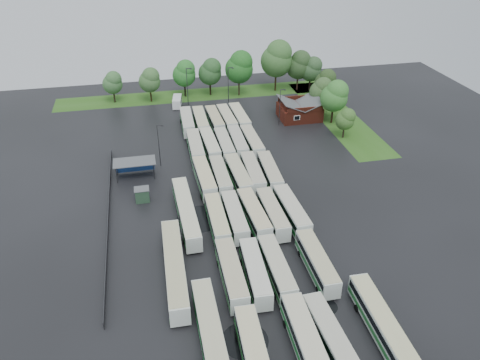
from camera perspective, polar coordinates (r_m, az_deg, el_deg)
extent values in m
plane|color=black|center=(79.01, 0.42, -6.10)|extent=(160.00, 160.00, 0.00)
cube|color=maroon|center=(120.10, 7.25, 8.23)|extent=(10.00, 8.00, 3.40)
cube|color=#4C4F51|center=(118.35, 6.17, 9.31)|extent=(5.07, 8.60, 2.19)
cube|color=#4C4F51|center=(119.94, 8.48, 9.45)|extent=(5.07, 8.60, 2.19)
cube|color=maroon|center=(115.79, 7.95, 8.48)|extent=(9.00, 0.20, 1.20)
cube|color=silver|center=(115.84, 6.95, 7.54)|extent=(1.60, 0.12, 1.20)
cylinder|color=#2D2D30|center=(93.81, -14.81, 0.53)|extent=(0.16, 0.16, 3.40)
cylinder|color=#2D2D30|center=(93.55, -10.43, 1.01)|extent=(0.16, 0.16, 3.40)
cylinder|color=#2D2D30|center=(96.60, -14.79, 1.46)|extent=(0.16, 0.16, 3.40)
cylinder|color=#2D2D30|center=(96.35, -10.54, 1.93)|extent=(0.16, 0.16, 3.40)
cube|color=#4C4F51|center=(94.15, -12.77, 2.19)|extent=(8.20, 4.20, 0.15)
cube|color=navy|center=(96.72, -12.66, 1.73)|extent=(7.60, 0.08, 2.60)
cube|color=#24412B|center=(87.45, -11.83, -1.80)|extent=(2.50, 2.00, 2.50)
cube|color=#4C4F51|center=(86.76, -11.92, -1.07)|extent=(2.70, 2.20, 0.12)
cube|color=#2C5917|center=(135.91, -4.78, 10.35)|extent=(80.00, 10.00, 0.01)
cube|color=#2C5917|center=(124.25, 11.61, 7.78)|extent=(10.00, 50.00, 0.01)
cube|color=#2D2D30|center=(84.33, -15.74, -4.26)|extent=(0.10, 50.00, 1.20)
cube|color=silver|center=(58.49, 1.70, -20.42)|extent=(3.14, 12.79, 2.91)
cube|color=black|center=(58.04, 1.71, -20.06)|extent=(3.18, 12.28, 0.93)
cube|color=#0F791B|center=(58.99, 1.69, -20.81)|extent=(3.18, 12.54, 0.64)
cube|color=#C9C090|center=(57.32, 1.72, -19.48)|extent=(3.02, 12.41, 0.13)
cylinder|color=black|center=(62.13, 0.74, -18.40)|extent=(2.70, 1.02, 1.02)
cube|color=silver|center=(60.16, 7.99, -18.81)|extent=(2.98, 13.03, 2.97)
cube|color=black|center=(59.71, 8.04, -18.44)|extent=(3.03, 12.51, 0.95)
cube|color=#0F7324|center=(60.65, 7.95, -19.21)|extent=(3.03, 12.77, 0.65)
cube|color=beige|center=(59.00, 8.11, -17.84)|extent=(2.86, 12.63, 0.13)
cylinder|color=black|center=(63.81, 6.62, -16.93)|extent=(2.76, 1.04, 1.04)
cube|color=silver|center=(61.10, 10.90, -18.27)|extent=(3.13, 12.46, 2.83)
cube|color=black|center=(60.68, 10.96, -17.92)|extent=(3.17, 11.97, 0.91)
cube|color=#117220|center=(61.57, 10.84, -18.65)|extent=(3.17, 12.22, 0.62)
cube|color=#AEAB96|center=(60.01, 11.05, -17.35)|extent=(3.01, 12.09, 0.12)
cylinder|color=black|center=(64.53, 9.44, -16.55)|extent=(2.63, 0.99, 0.99)
cube|color=silver|center=(67.81, -1.06, -11.37)|extent=(2.81, 12.89, 2.95)
cube|color=black|center=(67.42, -1.06, -11.00)|extent=(2.87, 12.38, 0.94)
cube|color=#1C6F25|center=(68.25, -1.05, -11.77)|extent=(2.86, 12.63, 0.65)
cube|color=tan|center=(66.79, -1.07, -10.40)|extent=(2.70, 12.50, 0.13)
cylinder|color=black|center=(65.93, -0.32, -14.68)|extent=(2.73, 1.03, 1.03)
cylinder|color=black|center=(71.81, -1.70, -10.08)|extent=(2.73, 1.03, 1.03)
cube|color=silver|center=(68.14, 1.85, -11.20)|extent=(3.17, 12.56, 2.85)
cube|color=black|center=(67.76, 1.86, -10.84)|extent=(3.21, 12.07, 0.91)
cube|color=#09701A|center=(68.56, 1.84, -11.59)|extent=(3.21, 12.32, 0.63)
cube|color=beige|center=(67.16, 1.87, -10.27)|extent=(3.05, 12.19, 0.12)
cylinder|color=black|center=(66.35, 2.67, -14.37)|extent=(2.65, 1.00, 1.00)
cylinder|color=black|center=(71.98, 1.06, -9.97)|extent=(2.65, 1.00, 1.00)
cube|color=silver|center=(68.99, 4.47, -10.67)|extent=(2.61, 12.44, 2.85)
cube|color=black|center=(68.61, 4.49, -10.32)|extent=(2.68, 11.94, 0.91)
cube|color=#20732D|center=(69.40, 4.45, -11.06)|extent=(2.67, 12.19, 0.63)
cube|color=#B7B397|center=(68.02, 4.52, -9.74)|extent=(2.51, 12.06, 0.12)
cylinder|color=black|center=(67.20, 5.38, -13.77)|extent=(2.64, 0.99, 0.99)
cylinder|color=black|center=(72.79, 3.55, -9.49)|extent=(2.64, 0.99, 0.99)
cube|color=silver|center=(70.63, 9.34, -9.88)|extent=(2.65, 12.52, 2.87)
cube|color=black|center=(70.26, 9.38, -9.53)|extent=(2.71, 12.02, 0.92)
cube|color=#237A34|center=(71.04, 9.30, -10.26)|extent=(2.70, 12.27, 0.63)
cube|color=tan|center=(69.68, 9.44, -8.95)|extent=(2.54, 12.14, 0.13)
cylinder|color=black|center=(68.88, 10.42, -12.89)|extent=(2.66, 1.00, 1.00)
cylinder|color=black|center=(74.37, 8.17, -8.77)|extent=(2.66, 1.00, 1.00)
cube|color=silver|center=(78.21, -2.81, -4.87)|extent=(2.71, 12.41, 2.84)
cube|color=black|center=(77.88, -2.82, -4.53)|extent=(2.77, 11.91, 0.91)
cube|color=#157429|center=(78.58, -2.80, -5.24)|extent=(2.76, 12.16, 0.62)
cube|color=#C5BF8A|center=(77.36, -2.84, -3.98)|extent=(2.60, 12.04, 0.12)
cylinder|color=black|center=(75.94, -2.27, -7.45)|extent=(2.63, 0.99, 0.99)
cylinder|color=black|center=(82.23, -3.26, -4.09)|extent=(2.63, 0.99, 0.99)
cube|color=silver|center=(78.81, -0.65, -4.52)|extent=(2.65, 12.37, 2.83)
cube|color=black|center=(78.49, -0.66, -4.18)|extent=(2.70, 11.87, 0.91)
cube|color=#10701B|center=(79.18, -0.65, -4.88)|extent=(2.70, 12.12, 0.62)
cube|color=#BCB9A3|center=(77.97, -0.66, -3.64)|extent=(2.54, 11.99, 0.12)
cylinder|color=black|center=(76.56, -0.05, -7.06)|extent=(2.62, 0.99, 0.99)
cylinder|color=black|center=(82.80, -1.20, -3.76)|extent=(2.62, 0.99, 0.99)
cube|color=silver|center=(79.35, 1.71, -4.21)|extent=(3.27, 12.78, 2.90)
cube|color=black|center=(79.02, 1.71, -3.87)|extent=(3.31, 12.28, 0.93)
cube|color=#0F7325|center=(79.72, 1.70, -4.58)|extent=(3.31, 12.53, 0.64)
cube|color=#C6B98B|center=(78.50, 1.73, -3.31)|extent=(3.15, 12.39, 0.13)
cylinder|color=black|center=(77.06, 2.41, -6.79)|extent=(2.69, 1.01, 1.01)
cylinder|color=black|center=(83.41, 1.03, -3.46)|extent=(2.69, 1.01, 1.01)
cube|color=silver|center=(79.71, 3.98, -4.12)|extent=(2.77, 12.58, 2.88)
cube|color=black|center=(79.38, 3.99, -3.78)|extent=(2.83, 12.08, 0.92)
cube|color=#1E7B2A|center=(80.07, 3.96, -4.49)|extent=(2.82, 12.33, 0.63)
cube|color=#B5AD8B|center=(78.86, 4.02, -3.23)|extent=(2.66, 12.21, 0.13)
cylinder|color=black|center=(77.47, 4.74, -6.65)|extent=(2.67, 1.00, 1.00)
cylinder|color=black|center=(83.69, 3.20, -3.38)|extent=(2.67, 1.00, 1.00)
cube|color=silver|center=(80.54, 6.28, -3.78)|extent=(3.11, 12.99, 2.96)
cube|color=black|center=(80.20, 6.30, -3.44)|extent=(3.16, 12.48, 0.95)
cube|color=#106A21|center=(80.91, 6.25, -4.16)|extent=(3.16, 12.74, 0.65)
cube|color=#BCB8A1|center=(79.68, 6.34, -2.88)|extent=(2.99, 12.60, 0.13)
cylinder|color=black|center=(78.26, 7.13, -6.35)|extent=(2.74, 1.03, 1.03)
cylinder|color=black|center=(84.60, 5.38, -3.05)|extent=(2.74, 1.03, 1.03)
cube|color=silver|center=(89.57, -4.37, 0.22)|extent=(3.02, 12.96, 2.96)
cube|color=black|center=(89.27, -4.38, 0.54)|extent=(3.07, 12.45, 0.95)
cube|color=#22712E|center=(89.90, -4.35, -0.14)|extent=(3.06, 12.71, 0.65)
cube|color=#CBBF8C|center=(88.80, -4.41, 1.07)|extent=(2.90, 12.57, 0.13)
cylinder|color=black|center=(86.87, -3.93, -1.98)|extent=(2.74, 1.03, 1.03)
cylinder|color=black|center=(93.85, -4.70, 0.70)|extent=(2.74, 1.03, 1.03)
cube|color=silver|center=(90.11, -2.38, 0.42)|extent=(2.63, 12.31, 2.82)
cube|color=black|center=(89.82, -2.39, 0.73)|extent=(2.69, 11.82, 0.90)
cube|color=#106A21|center=(90.42, -2.38, 0.08)|extent=(2.68, 12.07, 0.62)
cube|color=#AEAA8C|center=(89.37, -2.41, 1.23)|extent=(2.52, 11.94, 0.12)
cylinder|color=black|center=(87.54, -1.91, -1.65)|extent=(2.61, 0.98, 0.98)
cylinder|color=black|center=(94.17, -2.79, 0.87)|extent=(2.61, 0.98, 0.98)
cube|color=silver|center=(90.20, -0.23, 0.56)|extent=(3.15, 13.00, 2.96)
cube|color=black|center=(89.90, -0.23, 0.88)|extent=(3.19, 12.48, 0.95)
cube|color=#0E761D|center=(90.53, -0.23, 0.20)|extent=(3.19, 12.74, 0.65)
cube|color=#B7B28B|center=(89.44, -0.23, 1.40)|extent=(3.02, 12.61, 0.13)
cylinder|color=black|center=(87.53, 0.33, -1.62)|extent=(2.74, 1.03, 1.03)
cylinder|color=black|center=(94.44, -0.75, 1.02)|extent=(2.74, 1.03, 1.03)
cube|color=silver|center=(91.09, 1.56, 0.86)|extent=(3.09, 12.91, 2.94)
cube|color=black|center=(90.79, 1.57, 1.18)|extent=(3.14, 12.40, 0.94)
cube|color=#146F1E|center=(91.41, 1.55, 0.51)|extent=(3.14, 12.66, 0.65)
cube|color=#AFA98F|center=(90.33, 1.57, 1.70)|extent=(2.98, 12.52, 0.13)
cylinder|color=black|center=(88.44, 2.17, -1.27)|extent=(2.73, 1.03, 1.03)
cylinder|color=black|center=(95.28, 0.97, 1.31)|extent=(2.73, 1.03, 1.03)
cube|color=silver|center=(91.59, 3.64, 0.96)|extent=(3.15, 12.67, 2.88)
cube|color=black|center=(91.30, 3.65, 1.27)|extent=(3.19, 12.17, 0.92)
cube|color=#187A23|center=(91.90, 3.63, 0.61)|extent=(3.19, 12.43, 0.63)
cube|color=#AEA789|center=(90.85, 3.67, 1.77)|extent=(3.03, 12.29, 0.13)
cylinder|color=black|center=(89.02, 4.29, -1.11)|extent=(2.67, 1.01, 1.01)
cylinder|color=black|center=(95.66, 2.98, 1.39)|extent=(2.67, 1.01, 1.01)
cube|color=silver|center=(101.24, -5.46, 4.00)|extent=(2.92, 12.91, 2.95)
cube|color=black|center=(100.97, -5.47, 4.30)|extent=(2.98, 12.39, 0.94)
cube|color=#167527|center=(101.53, -5.44, 3.68)|extent=(2.97, 12.65, 0.65)
cube|color=#B7B499|center=(100.56, -5.50, 4.78)|extent=(2.81, 12.52, 0.13)
cylinder|color=black|center=(98.30, -5.10, 2.18)|extent=(2.73, 1.03, 1.03)
cylinder|color=black|center=(105.55, -5.71, 4.28)|extent=(2.73, 1.03, 1.03)
cube|color=silver|center=(101.89, -3.69, 4.25)|extent=(2.92, 12.73, 2.91)
cube|color=black|center=(101.63, -3.70, 4.54)|extent=(2.98, 12.23, 0.93)
cube|color=#217533|center=(102.18, -3.68, 3.93)|extent=(2.97, 12.48, 0.64)
cube|color=beige|center=(101.22, -3.72, 5.01)|extent=(2.81, 12.35, 0.13)
cylinder|color=black|center=(99.00, -3.29, 2.47)|extent=(2.69, 1.01, 1.01)
cylinder|color=black|center=(106.13, -4.01, 4.51)|extent=(2.69, 1.01, 1.01)
cube|color=silver|center=(101.94, -1.91, 4.29)|extent=(2.64, 12.43, 2.85)
cube|color=black|center=(101.69, -1.91, 4.58)|extent=(2.70, 11.93, 0.91)
cube|color=#167126|center=(102.23, -1.90, 3.98)|extent=(2.69, 12.18, 0.63)
cube|color=#B6B49C|center=(101.29, -1.92, 5.04)|extent=(2.53, 12.05, 0.12)
cylinder|color=black|center=(99.13, -1.47, 2.55)|extent=(2.64, 0.99, 0.99)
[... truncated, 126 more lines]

